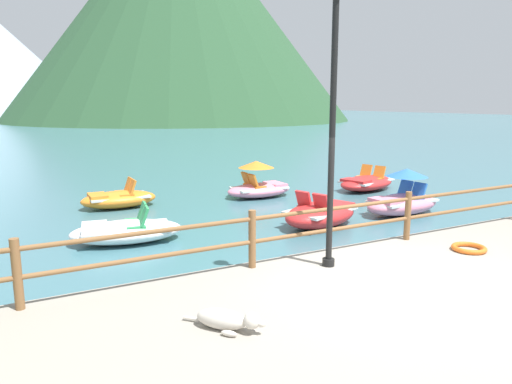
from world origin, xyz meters
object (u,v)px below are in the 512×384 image
pedal_boat_3 (366,183)px  pedal_boat_7 (259,185)px  lamp_post (333,101)px  dog_resting (227,320)px  pedal_boat_2 (119,199)px  pedal_boat_5 (126,231)px  pedal_boat_0 (321,214)px  life_ring (469,248)px  pedal_boat_4 (403,200)px

pedal_boat_3 → pedal_boat_7: size_ratio=1.25×
lamp_post → pedal_boat_3: bearing=45.4°
dog_resting → pedal_boat_3: 12.02m
pedal_boat_2 → pedal_boat_3: (8.29, -1.20, 0.00)m
pedal_boat_2 → pedal_boat_5: 3.69m
dog_resting → pedal_boat_0: size_ratio=0.34×
pedal_boat_2 → pedal_boat_7: bearing=-7.0°
life_ring → pedal_boat_4: 4.55m
life_ring → pedal_boat_0: (-0.45, 3.94, -0.13)m
pedal_boat_0 → pedal_boat_2: size_ratio=1.18×
pedal_boat_0 → pedal_boat_5: pedal_boat_0 is taller
pedal_boat_4 → pedal_boat_7: (-2.33, 3.98, -0.02)m
dog_resting → pedal_boat_0: bearing=44.8°
pedal_boat_3 → pedal_boat_5: size_ratio=1.07×
pedal_boat_7 → lamp_post: bearing=-110.0°
pedal_boat_2 → pedal_boat_4: bearing=-34.0°
pedal_boat_2 → pedal_boat_5: size_ratio=0.84×
life_ring → pedal_boat_4: pedal_boat_4 is taller
lamp_post → pedal_boat_7: size_ratio=2.00×
pedal_boat_7 → pedal_boat_0: bearing=-95.8°
dog_resting → pedal_boat_0: pedal_boat_0 is taller
life_ring → pedal_boat_2: size_ratio=0.28×
life_ring → pedal_boat_5: size_ratio=0.24×
lamp_post → life_ring: 3.81m
lamp_post → pedal_boat_2: lamp_post is taller
life_ring → pedal_boat_0: bearing=96.5°
pedal_boat_4 → pedal_boat_7: bearing=120.3°
dog_resting → life_ring: (5.13, 0.72, -0.08)m
dog_resting → lamp_post: bearing=27.6°
pedal_boat_4 → pedal_boat_5: bearing=173.1°
lamp_post → pedal_boat_7: bearing=70.0°
lamp_post → pedal_boat_3: 9.82m
pedal_boat_4 → pedal_boat_5: 7.38m
lamp_post → pedal_boat_3: size_ratio=1.60×
pedal_boat_0 → pedal_boat_2: pedal_boat_0 is taller
pedal_boat_3 → pedal_boat_0: bearing=-142.6°
dog_resting → pedal_boat_2: bearing=85.5°
pedal_boat_4 → pedal_boat_5: pedal_boat_4 is taller
pedal_boat_0 → pedal_boat_3: bearing=37.4°
life_ring → pedal_boat_5: bearing=136.3°
lamp_post → dog_resting: lamp_post is taller
pedal_boat_3 → pedal_boat_4: pedal_boat_4 is taller
pedal_boat_5 → pedal_boat_7: (5.00, 3.10, 0.13)m
life_ring → pedal_boat_2: bearing=117.6°
lamp_post → pedal_boat_0: (2.28, 3.40, -2.74)m
pedal_boat_3 → pedal_boat_4: bearing=-115.6°
life_ring → pedal_boat_0: size_ratio=0.24×
life_ring → pedal_boat_2: 9.53m
pedal_boat_3 → lamp_post: bearing=-134.6°
pedal_boat_0 → pedal_boat_2: 6.01m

